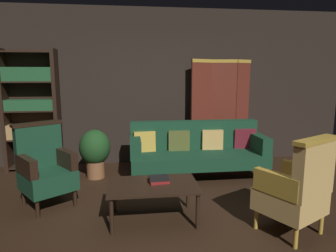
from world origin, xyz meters
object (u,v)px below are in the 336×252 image
at_px(armchair_gilt_accent, 297,189).
at_px(book_black_cloth, 159,178).
at_px(potted_plant, 95,150).
at_px(coffee_table, 153,188).
at_px(armchair_wing_left, 45,167).
at_px(bookshelf, 31,108).
at_px(book_red_leather, 159,181).
at_px(velvet_couch, 197,149).
at_px(folding_screen, 223,109).

relative_size(armchair_gilt_accent, book_black_cloth, 4.78).
bearing_deg(armchair_gilt_accent, potted_plant, 137.42).
xyz_separation_m(coffee_table, armchair_wing_left, (-1.30, 0.58, 0.12)).
xyz_separation_m(bookshelf, potted_plant, (1.09, -0.59, -0.63)).
relative_size(bookshelf, armchair_gilt_accent, 1.97).
relative_size(coffee_table, book_red_leather, 4.58).
height_order(armchair_gilt_accent, armchair_wing_left, same).
bearing_deg(potted_plant, bookshelf, 151.65).
bearing_deg(coffee_table, potted_plant, 117.43).
bearing_deg(velvet_couch, book_black_cloth, -119.30).
bearing_deg(coffee_table, velvet_couch, 59.67).
height_order(coffee_table, book_red_leather, book_red_leather).
bearing_deg(armchair_gilt_accent, book_black_cloth, 157.49).
xyz_separation_m(folding_screen, coffee_table, (-1.51, -2.24, -0.61)).
bearing_deg(velvet_couch, bookshelf, 164.73).
bearing_deg(book_red_leather, coffee_table, -137.51).
relative_size(folding_screen, armchair_wing_left, 1.83).
height_order(coffee_table, armchair_gilt_accent, armchair_gilt_accent).
relative_size(potted_plant, book_black_cloth, 3.57).
distance_m(bookshelf, velvet_couch, 2.87).
height_order(coffee_table, armchair_wing_left, armchair_wing_left).
relative_size(book_red_leather, book_black_cloth, 1.00).
distance_m(velvet_couch, potted_plant, 1.62).
height_order(book_red_leather, book_black_cloth, book_black_cloth).
height_order(armchair_wing_left, book_black_cloth, armchair_wing_left).
bearing_deg(armchair_wing_left, armchair_gilt_accent, -21.56).
bearing_deg(coffee_table, folding_screen, 56.06).
bearing_deg(velvet_couch, potted_plant, 174.70).
xyz_separation_m(coffee_table, book_black_cloth, (0.07, 0.06, 0.09)).
xyz_separation_m(book_red_leather, book_black_cloth, (0.00, 0.00, 0.03)).
bearing_deg(armchair_gilt_accent, folding_screen, 88.07).
height_order(folding_screen, book_red_leather, folding_screen).
bearing_deg(book_red_leather, bookshelf, 133.47).
bearing_deg(book_black_cloth, folding_screen, 56.54).
bearing_deg(velvet_couch, armchair_wing_left, -159.03).
height_order(velvet_couch, potted_plant, velvet_couch).
distance_m(velvet_couch, book_red_leather, 1.52).
bearing_deg(bookshelf, velvet_couch, -15.27).
bearing_deg(potted_plant, armchair_wing_left, -117.69).
distance_m(armchair_gilt_accent, armchair_wing_left, 2.92).
distance_m(velvet_couch, coffee_table, 1.61).
relative_size(velvet_couch, armchair_wing_left, 2.04).
xyz_separation_m(coffee_table, armchair_gilt_accent, (1.41, -0.49, 0.12)).
xyz_separation_m(armchair_wing_left, potted_plant, (0.50, 0.96, -0.04)).
xyz_separation_m(armchair_gilt_accent, armchair_wing_left, (-2.72, 1.07, 0.00)).
distance_m(armchair_wing_left, potted_plant, 1.09).
bearing_deg(bookshelf, potted_plant, -28.35).
bearing_deg(book_red_leather, velvet_couch, 60.70).
height_order(velvet_couch, armchair_wing_left, armchair_wing_left).
bearing_deg(armchair_wing_left, bookshelf, 110.70).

